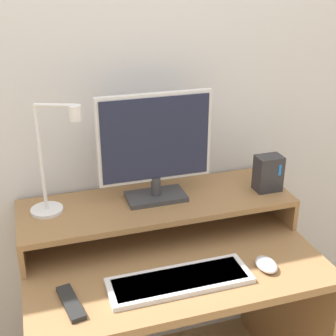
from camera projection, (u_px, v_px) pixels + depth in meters
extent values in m
cube|color=silver|center=(141.00, 78.00, 1.74)|extent=(6.00, 0.05, 2.50)
cube|color=olive|center=(170.00, 257.00, 1.66)|extent=(1.01, 0.65, 0.03)
cube|color=olive|center=(283.00, 307.00, 1.94)|extent=(0.03, 0.65, 0.68)
cube|color=olive|center=(21.00, 240.00, 1.63)|extent=(0.02, 0.33, 0.11)
cube|color=olive|center=(274.00, 200.00, 1.91)|extent=(0.02, 0.33, 0.11)
cube|color=olive|center=(157.00, 203.00, 1.74)|extent=(1.01, 0.33, 0.02)
cube|color=#38383D|center=(157.00, 196.00, 1.75)|extent=(0.22, 0.13, 0.02)
cylinder|color=#38383D|center=(157.00, 186.00, 1.73)|extent=(0.04, 0.04, 0.07)
cube|color=silver|center=(156.00, 138.00, 1.66)|extent=(0.42, 0.02, 0.33)
cube|color=#191E38|center=(157.00, 139.00, 1.65)|extent=(0.39, 0.01, 0.30)
cylinder|color=silver|center=(47.00, 210.00, 1.66)|extent=(0.11, 0.11, 0.01)
cylinder|color=silver|center=(41.00, 159.00, 1.58)|extent=(0.01, 0.01, 0.38)
cylinder|color=silver|center=(54.00, 105.00, 1.50)|extent=(0.13, 0.06, 0.01)
cylinder|color=silver|center=(75.00, 113.00, 1.51)|extent=(0.04, 0.04, 0.05)
cube|color=#28282D|center=(268.00, 173.00, 1.80)|extent=(0.10, 0.07, 0.14)
cube|color=#1972F2|center=(280.00, 170.00, 1.76)|extent=(0.01, 0.00, 0.04)
cube|color=silver|center=(180.00, 281.00, 1.49)|extent=(0.46, 0.15, 0.02)
cube|color=#AFAFB3|center=(180.00, 279.00, 1.49)|extent=(0.43, 0.12, 0.01)
ellipsoid|color=silver|center=(266.00, 264.00, 1.56)|extent=(0.07, 0.10, 0.03)
cube|color=black|center=(71.00, 303.00, 1.40)|extent=(0.07, 0.17, 0.02)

